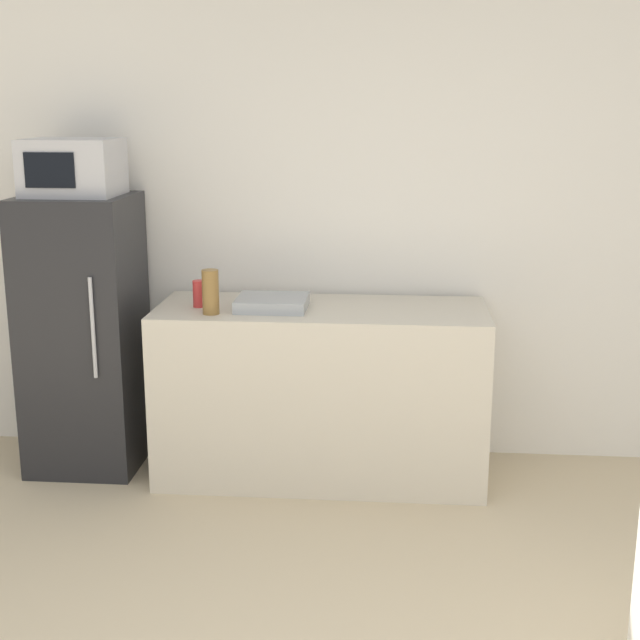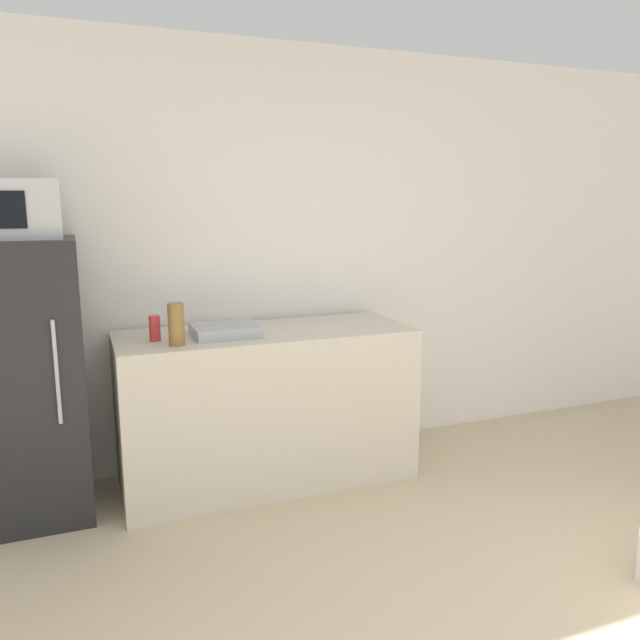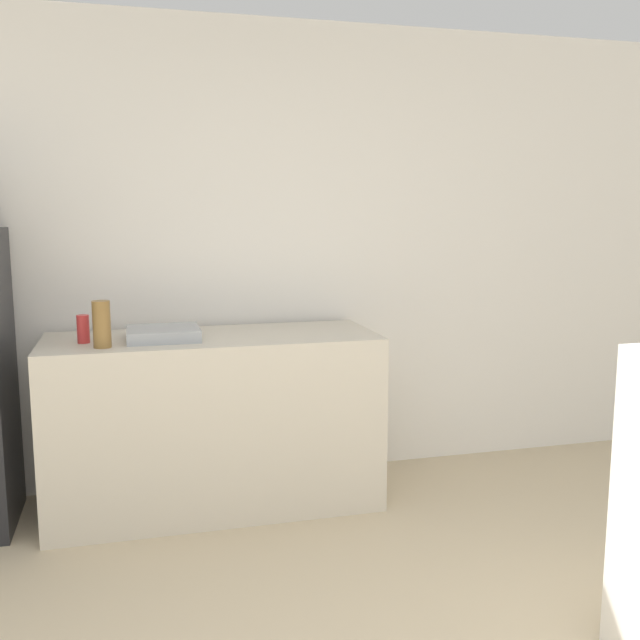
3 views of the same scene
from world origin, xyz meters
The scene contains 5 objects.
wall_back centered at (0.00, 2.92, 1.30)m, with size 8.00×0.06×2.60m, color white.
counter centered at (-0.08, 2.53, 0.46)m, with size 1.70×0.66×0.91m, color beige.
sink_basin centered at (-0.33, 2.48, 0.94)m, with size 0.36×0.31×0.06m, color #9EA3A8.
bottle_tall centered at (-0.61, 2.34, 1.02)m, with size 0.08×0.08×0.22m, color olive.
bottle_short centered at (-0.71, 2.49, 0.98)m, with size 0.06×0.06×0.14m, color red.
Camera 3 is at (-0.47, -1.12, 1.56)m, focal length 40.00 mm.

